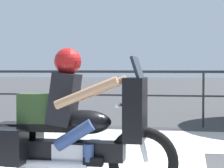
# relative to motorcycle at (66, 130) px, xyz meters

# --- Properties ---
(sidewalk_band) EXTENTS (44.00, 2.40, 0.01)m
(sidewalk_band) POSITION_rel_motorcycle_xyz_m (1.60, 3.67, -0.69)
(sidewalk_band) COLOR #B7B2A8
(sidewalk_band) RESTS_ON ground
(fence_railing) EXTENTS (36.00, 0.05, 1.30)m
(fence_railing) POSITION_rel_motorcycle_xyz_m (1.60, 5.65, 0.33)
(fence_railing) COLOR #232326
(fence_railing) RESTS_ON ground
(motorcycle) EXTENTS (2.37, 0.76, 1.57)m
(motorcycle) POSITION_rel_motorcycle_xyz_m (0.00, 0.00, 0.00)
(motorcycle) COLOR black
(motorcycle) RESTS_ON ground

